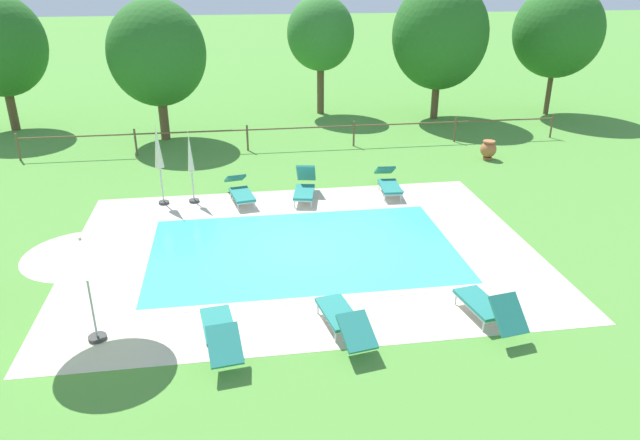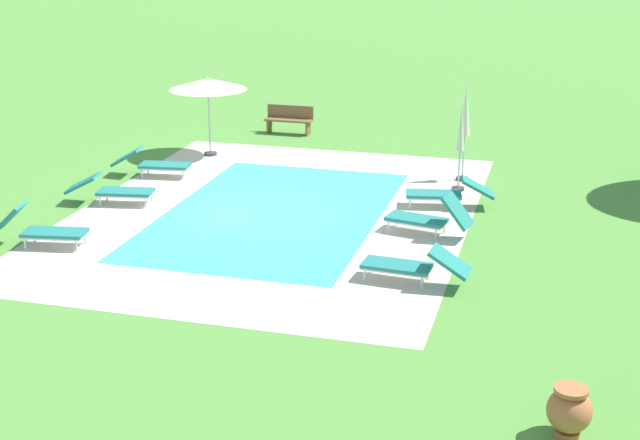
{
  "view_description": "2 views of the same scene",
  "coord_description": "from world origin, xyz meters",
  "px_view_note": "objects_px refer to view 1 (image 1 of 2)",
  "views": [
    {
      "loc": [
        -1.64,
        -13.87,
        6.9
      ],
      "look_at": [
        0.52,
        0.5,
        0.6
      ],
      "focal_mm": 33.15,
      "sensor_mm": 36.0,
      "label": 1
    },
    {
      "loc": [
        19.27,
        6.43,
        6.74
      ],
      "look_at": [
        1.79,
        1.6,
        0.57
      ],
      "focal_mm": 51.66,
      "sensor_mm": 36.0,
      "label": 2
    }
  ],
  "objects_px": {
    "patio_umbrella_closed_row_west": "(158,152)",
    "terracotta_urn_near_fence": "(488,149)",
    "patio_umbrella_open_foreground": "(81,248)",
    "sun_lounger_north_end": "(343,318)",
    "patio_umbrella_closed_row_mid_west": "(190,159)",
    "tree_west_mid": "(440,35)",
    "sun_lounger_north_mid": "(220,331)",
    "sun_lounger_south_near_corner": "(305,187)",
    "sun_lounger_south_mid": "(488,307)",
    "tree_centre": "(321,34)",
    "tree_far_east": "(558,32)",
    "tree_far_west": "(157,53)",
    "sun_lounger_north_far": "(240,190)",
    "sun_lounger_north_near_steps": "(388,182)"
  },
  "relations": [
    {
      "from": "sun_lounger_south_near_corner",
      "to": "sun_lounger_south_mid",
      "type": "xyz_separation_m",
      "value": [
        2.87,
        -7.67,
        -0.01
      ]
    },
    {
      "from": "tree_far_east",
      "to": "tree_west_mid",
      "type": "bearing_deg",
      "value": -179.98
    },
    {
      "from": "patio_umbrella_open_foreground",
      "to": "sun_lounger_north_end",
      "type": "bearing_deg",
      "value": -5.96
    },
    {
      "from": "patio_umbrella_closed_row_west",
      "to": "terracotta_urn_near_fence",
      "type": "xyz_separation_m",
      "value": [
        11.93,
        2.89,
        -1.3
      ]
    },
    {
      "from": "sun_lounger_north_end",
      "to": "sun_lounger_south_near_corner",
      "type": "distance_m",
      "value": 7.61
    },
    {
      "from": "sun_lounger_north_far",
      "to": "sun_lounger_north_end",
      "type": "height_order",
      "value": "sun_lounger_north_far"
    },
    {
      "from": "patio_umbrella_closed_row_west",
      "to": "tree_far_west",
      "type": "height_order",
      "value": "tree_far_west"
    },
    {
      "from": "sun_lounger_north_near_steps",
      "to": "tree_far_east",
      "type": "distance_m",
      "value": 14.78
    },
    {
      "from": "patio_umbrella_closed_row_mid_west",
      "to": "tree_centre",
      "type": "height_order",
      "value": "tree_centre"
    },
    {
      "from": "tree_centre",
      "to": "tree_far_east",
      "type": "relative_size",
      "value": 0.92
    },
    {
      "from": "patio_umbrella_open_foreground",
      "to": "patio_umbrella_closed_row_mid_west",
      "type": "distance_m",
      "value": 7.5
    },
    {
      "from": "terracotta_urn_near_fence",
      "to": "sun_lounger_north_near_steps",
      "type": "bearing_deg",
      "value": -147.91
    },
    {
      "from": "patio_umbrella_closed_row_mid_west",
      "to": "tree_far_west",
      "type": "height_order",
      "value": "tree_far_west"
    },
    {
      "from": "sun_lounger_south_mid",
      "to": "patio_umbrella_closed_row_west",
      "type": "relative_size",
      "value": 0.79
    },
    {
      "from": "sun_lounger_north_mid",
      "to": "patio_umbrella_open_foreground",
      "type": "xyz_separation_m",
      "value": [
        -2.45,
        0.6,
        1.69
      ]
    },
    {
      "from": "sun_lounger_north_mid",
      "to": "sun_lounger_north_far",
      "type": "height_order",
      "value": "sun_lounger_north_mid"
    },
    {
      "from": "terracotta_urn_near_fence",
      "to": "tree_far_east",
      "type": "relative_size",
      "value": 0.12
    },
    {
      "from": "sun_lounger_north_end",
      "to": "patio_umbrella_open_foreground",
      "type": "xyz_separation_m",
      "value": [
        -4.91,
        0.51,
        1.69
      ]
    },
    {
      "from": "sun_lounger_south_mid",
      "to": "sun_lounger_south_near_corner",
      "type": "bearing_deg",
      "value": 110.51
    },
    {
      "from": "patio_umbrella_closed_row_west",
      "to": "tree_far_west",
      "type": "xyz_separation_m",
      "value": [
        -0.6,
        7.66,
        1.89
      ]
    },
    {
      "from": "sun_lounger_north_mid",
      "to": "sun_lounger_north_end",
      "type": "distance_m",
      "value": 2.46
    },
    {
      "from": "terracotta_urn_near_fence",
      "to": "tree_centre",
      "type": "bearing_deg",
      "value": 121.56
    },
    {
      "from": "sun_lounger_north_mid",
      "to": "sun_lounger_north_far",
      "type": "distance_m",
      "value": 7.83
    },
    {
      "from": "sun_lounger_south_near_corner",
      "to": "patio_umbrella_open_foreground",
      "type": "bearing_deg",
      "value": -125.61
    },
    {
      "from": "sun_lounger_north_far",
      "to": "patio_umbrella_closed_row_mid_west",
      "type": "xyz_separation_m",
      "value": [
        -1.45,
        0.1,
        1.05
      ]
    },
    {
      "from": "sun_lounger_north_mid",
      "to": "sun_lounger_south_near_corner",
      "type": "height_order",
      "value": "sun_lounger_south_near_corner"
    },
    {
      "from": "sun_lounger_north_far",
      "to": "terracotta_urn_near_fence",
      "type": "bearing_deg",
      "value": 17.36
    },
    {
      "from": "sun_lounger_north_end",
      "to": "sun_lounger_north_mid",
      "type": "bearing_deg",
      "value": -177.85
    },
    {
      "from": "sun_lounger_north_mid",
      "to": "sun_lounger_south_near_corner",
      "type": "bearing_deg",
      "value": 71.13
    },
    {
      "from": "sun_lounger_north_near_steps",
      "to": "tree_centre",
      "type": "bearing_deg",
      "value": 92.58
    },
    {
      "from": "sun_lounger_south_near_corner",
      "to": "tree_far_west",
      "type": "xyz_separation_m",
      "value": [
        -5.03,
        7.86,
        3.19
      ]
    },
    {
      "from": "sun_lounger_north_mid",
      "to": "sun_lounger_north_end",
      "type": "height_order",
      "value": "sun_lounger_north_mid"
    },
    {
      "from": "patio_umbrella_closed_row_mid_west",
      "to": "tree_west_mid",
      "type": "height_order",
      "value": "tree_west_mid"
    },
    {
      "from": "sun_lounger_south_mid",
      "to": "tree_far_west",
      "type": "relative_size",
      "value": 0.35
    },
    {
      "from": "sun_lounger_north_near_steps",
      "to": "sun_lounger_north_far",
      "type": "distance_m",
      "value": 4.83
    },
    {
      "from": "sun_lounger_south_mid",
      "to": "tree_far_west",
      "type": "distance_m",
      "value": 17.72
    },
    {
      "from": "sun_lounger_south_mid",
      "to": "terracotta_urn_near_fence",
      "type": "height_order",
      "value": "sun_lounger_south_mid"
    },
    {
      "from": "sun_lounger_south_mid",
      "to": "tree_far_east",
      "type": "relative_size",
      "value": 0.33
    },
    {
      "from": "terracotta_urn_near_fence",
      "to": "tree_far_east",
      "type": "distance_m",
      "value": 9.6
    },
    {
      "from": "terracotta_urn_near_fence",
      "to": "patio_umbrella_closed_row_mid_west",
      "type": "bearing_deg",
      "value": -165.32
    },
    {
      "from": "sun_lounger_north_mid",
      "to": "tree_far_west",
      "type": "relative_size",
      "value": 0.37
    },
    {
      "from": "sun_lounger_south_mid",
      "to": "terracotta_urn_near_fence",
      "type": "relative_size",
      "value": 2.77
    },
    {
      "from": "sun_lounger_north_far",
      "to": "patio_umbrella_open_foreground",
      "type": "bearing_deg",
      "value": -112.85
    },
    {
      "from": "sun_lounger_south_near_corner",
      "to": "patio_umbrella_open_foreground",
      "type": "relative_size",
      "value": 0.86
    },
    {
      "from": "patio_umbrella_closed_row_mid_west",
      "to": "patio_umbrella_open_foreground",
      "type": "bearing_deg",
      "value": -102.21
    },
    {
      "from": "terracotta_urn_near_fence",
      "to": "tree_far_east",
      "type": "height_order",
      "value": "tree_far_east"
    },
    {
      "from": "sun_lounger_north_near_steps",
      "to": "patio_umbrella_closed_row_mid_west",
      "type": "relative_size",
      "value": 0.89
    },
    {
      "from": "sun_lounger_north_near_steps",
      "to": "terracotta_urn_near_fence",
      "type": "height_order",
      "value": "sun_lounger_north_near_steps"
    },
    {
      "from": "sun_lounger_north_far",
      "to": "tree_far_east",
      "type": "height_order",
      "value": "tree_far_east"
    },
    {
      "from": "sun_lounger_north_end",
      "to": "sun_lounger_south_mid",
      "type": "bearing_deg",
      "value": -1.28
    }
  ]
}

